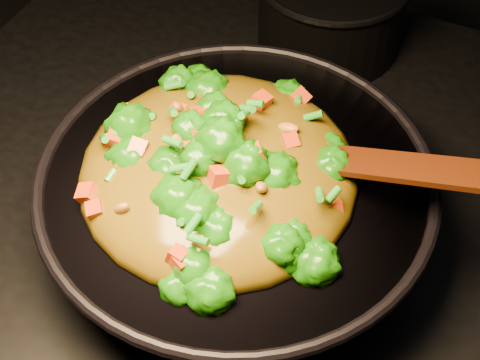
% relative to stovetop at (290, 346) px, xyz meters
% --- Properties ---
extents(stovetop, '(1.20, 0.90, 0.90)m').
position_rel_stovetop_xyz_m(stovetop, '(0.00, 0.00, 0.00)').
color(stovetop, black).
rests_on(stovetop, ground).
extents(wok, '(0.49, 0.49, 0.13)m').
position_rel_stovetop_xyz_m(wok, '(-0.05, -0.11, 0.51)').
color(wok, black).
rests_on(wok, stovetop).
extents(stir_fry, '(0.42, 0.42, 0.11)m').
position_rel_stovetop_xyz_m(stir_fry, '(-0.07, -0.12, 0.63)').
color(stir_fry, '#1B6A07').
rests_on(stir_fry, wok).
extents(spatula, '(0.27, 0.07, 0.11)m').
position_rel_stovetop_xyz_m(spatula, '(0.08, -0.07, 0.63)').
color(spatula, '#351705').
rests_on(spatula, wok).
extents(back_pot, '(0.29, 0.29, 0.13)m').
position_rel_stovetop_xyz_m(back_pot, '(-0.09, 0.31, 0.52)').
color(back_pot, black).
rests_on(back_pot, stovetop).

